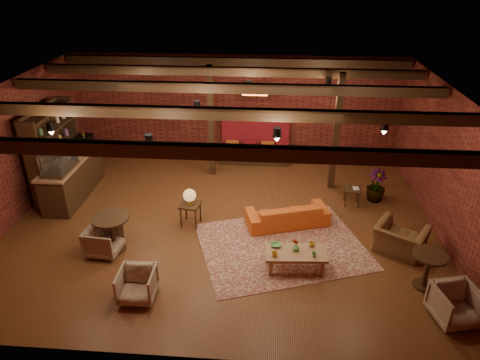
# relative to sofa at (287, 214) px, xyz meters

# --- Properties ---
(floor) EXTENTS (10.00, 10.00, 0.00)m
(floor) POSITION_rel_sofa_xyz_m (-1.54, -0.03, -0.28)
(floor) COLOR #411E10
(floor) RESTS_ON ground
(ceiling) EXTENTS (10.00, 8.00, 0.02)m
(ceiling) POSITION_rel_sofa_xyz_m (-1.54, -0.03, 2.92)
(ceiling) COLOR black
(ceiling) RESTS_ON wall_back
(wall_back) EXTENTS (10.00, 0.02, 3.20)m
(wall_back) POSITION_rel_sofa_xyz_m (-1.54, 3.97, 1.32)
(wall_back) COLOR maroon
(wall_back) RESTS_ON ground
(wall_front) EXTENTS (10.00, 0.02, 3.20)m
(wall_front) POSITION_rel_sofa_xyz_m (-1.54, -4.03, 1.32)
(wall_front) COLOR maroon
(wall_front) RESTS_ON ground
(wall_left) EXTENTS (0.02, 8.00, 3.20)m
(wall_left) POSITION_rel_sofa_xyz_m (-6.54, -0.03, 1.32)
(wall_left) COLOR maroon
(wall_left) RESTS_ON ground
(wall_right) EXTENTS (0.02, 8.00, 3.20)m
(wall_right) POSITION_rel_sofa_xyz_m (3.46, -0.03, 1.32)
(wall_right) COLOR maroon
(wall_right) RESTS_ON ground
(ceiling_beams) EXTENTS (9.80, 6.40, 0.22)m
(ceiling_beams) POSITION_rel_sofa_xyz_m (-1.54, -0.03, 2.80)
(ceiling_beams) COLOR black
(ceiling_beams) RESTS_ON ceiling
(ceiling_pipe) EXTENTS (9.60, 0.12, 0.12)m
(ceiling_pipe) POSITION_rel_sofa_xyz_m (-1.54, 1.57, 2.57)
(ceiling_pipe) COLOR black
(ceiling_pipe) RESTS_ON ceiling
(post_left) EXTENTS (0.16, 0.16, 3.20)m
(post_left) POSITION_rel_sofa_xyz_m (-2.14, 2.57, 1.32)
(post_left) COLOR black
(post_left) RESTS_ON ground
(post_right) EXTENTS (0.16, 0.16, 3.20)m
(post_right) POSITION_rel_sofa_xyz_m (1.26, 1.97, 1.32)
(post_right) COLOR black
(post_right) RESTS_ON ground
(service_counter) EXTENTS (0.80, 2.50, 1.60)m
(service_counter) POSITION_rel_sofa_xyz_m (-5.64, 0.97, 0.52)
(service_counter) COLOR black
(service_counter) RESTS_ON ground
(plant_counter) EXTENTS (0.35, 0.39, 0.30)m
(plant_counter) POSITION_rel_sofa_xyz_m (-5.54, 1.17, 0.94)
(plant_counter) COLOR #337F33
(plant_counter) RESTS_ON service_counter
(shelving_hutch) EXTENTS (0.52, 2.00, 2.40)m
(shelving_hutch) POSITION_rel_sofa_xyz_m (-6.04, 1.07, 0.92)
(shelving_hutch) COLOR black
(shelving_hutch) RESTS_ON ground
(banquette) EXTENTS (2.10, 0.70, 1.00)m
(banquette) POSITION_rel_sofa_xyz_m (-0.94, 3.52, 0.22)
(banquette) COLOR maroon
(banquette) RESTS_ON ground
(service_sign) EXTENTS (0.86, 0.06, 0.30)m
(service_sign) POSITION_rel_sofa_xyz_m (-0.94, 3.07, 2.07)
(service_sign) COLOR #FF6119
(service_sign) RESTS_ON ceiling
(ceiling_spotlights) EXTENTS (6.40, 4.40, 0.28)m
(ceiling_spotlights) POSITION_rel_sofa_xyz_m (-1.54, -0.03, 2.58)
(ceiling_spotlights) COLOR black
(ceiling_spotlights) RESTS_ON ceiling
(rug) EXTENTS (4.18, 3.66, 0.01)m
(rug) POSITION_rel_sofa_xyz_m (-0.12, -0.91, -0.28)
(rug) COLOR maroon
(rug) RESTS_ON floor
(sofa) EXTENTS (2.07, 1.29, 0.57)m
(sofa) POSITION_rel_sofa_xyz_m (0.00, 0.00, 0.00)
(sofa) COLOR #CA541C
(sofa) RESTS_ON floor
(coffee_table) EXTENTS (1.26, 0.68, 0.67)m
(coffee_table) POSITION_rel_sofa_xyz_m (0.12, -1.66, 0.09)
(coffee_table) COLOR #946645
(coffee_table) RESTS_ON floor
(side_table_lamp) EXTENTS (0.51, 0.51, 0.94)m
(side_table_lamp) POSITION_rel_sofa_xyz_m (-2.29, -0.18, 0.44)
(side_table_lamp) COLOR black
(side_table_lamp) RESTS_ON floor
(round_table_left) EXTENTS (0.81, 0.81, 0.84)m
(round_table_left) POSITION_rel_sofa_xyz_m (-3.78, -1.32, 0.29)
(round_table_left) COLOR black
(round_table_left) RESTS_ON floor
(armchair_a) EXTENTS (0.70, 0.74, 0.70)m
(armchair_a) POSITION_rel_sofa_xyz_m (-3.94, -1.44, 0.07)
(armchair_a) COLOR #C4AF98
(armchair_a) RESTS_ON floor
(armchair_b) EXTENTS (0.67, 0.63, 0.68)m
(armchair_b) POSITION_rel_sofa_xyz_m (-2.83, -2.75, 0.06)
(armchair_b) COLOR #C4AF98
(armchair_b) RESTS_ON floor
(armchair_right) EXTENTS (1.20, 1.08, 0.88)m
(armchair_right) POSITION_rel_sofa_xyz_m (2.40, -0.91, 0.16)
(armchair_right) COLOR brown
(armchair_right) RESTS_ON floor
(side_table_book) EXTENTS (0.43, 0.43, 0.48)m
(side_table_book) POSITION_rel_sofa_xyz_m (1.69, 1.07, 0.14)
(side_table_book) COLOR black
(side_table_book) RESTS_ON floor
(round_table_right) EXTENTS (0.66, 0.66, 0.77)m
(round_table_right) POSITION_rel_sofa_xyz_m (2.61, -2.02, 0.23)
(round_table_right) COLOR black
(round_table_right) RESTS_ON floor
(armchair_far) EXTENTS (0.85, 0.82, 0.74)m
(armchair_far) POSITION_rel_sofa_xyz_m (2.86, -2.86, 0.09)
(armchair_far) COLOR #C4AF98
(armchair_far) RESTS_ON floor
(plant_tall) EXTENTS (1.84, 1.84, 2.62)m
(plant_tall) POSITION_rel_sofa_xyz_m (2.32, 1.32, 1.03)
(plant_tall) COLOR #4C7F4C
(plant_tall) RESTS_ON floor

